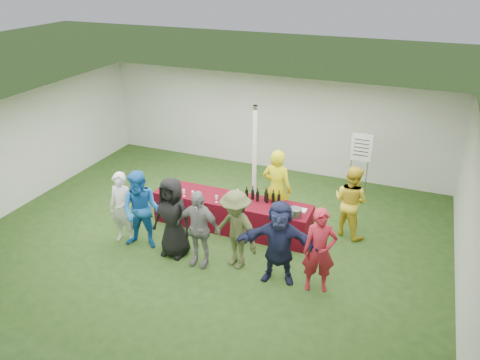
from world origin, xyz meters
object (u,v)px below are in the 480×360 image
at_px(customer_2, 173,217).
at_px(staff_back, 351,201).
at_px(customer_0, 122,208).
at_px(serving_table, 232,213).
at_px(customer_1, 141,210).
at_px(dump_bucket, 295,212).
at_px(staff_pourer, 277,189).
at_px(customer_5, 279,242).
at_px(wine_list_sign, 361,153).
at_px(customer_4, 236,230).
at_px(customer_6, 319,251).
at_px(customer_3, 198,228).

bearing_deg(customer_2, staff_back, 37.20).
bearing_deg(customer_0, staff_back, 22.63).
xyz_separation_m(serving_table, customer_1, (-1.45, -1.38, 0.49)).
xyz_separation_m(dump_bucket, staff_back, (0.97, 0.94, -0.02)).
xyz_separation_m(staff_pourer, customer_2, (-1.61, -1.84, -0.08)).
relative_size(serving_table, customer_5, 2.14).
relative_size(wine_list_sign, customer_4, 1.08).
bearing_deg(customer_6, customer_5, 162.78).
bearing_deg(staff_pourer, customer_4, 87.00).
height_order(customer_0, customer_6, customer_6).
height_order(wine_list_sign, customer_1, wine_list_sign).
height_order(customer_3, customer_5, customer_5).
bearing_deg(customer_3, serving_table, 87.76).
bearing_deg(customer_5, customer_0, 169.19).
bearing_deg(customer_4, staff_back, 67.71).
height_order(wine_list_sign, customer_0, wine_list_sign).
height_order(customer_2, customer_3, customer_2).
height_order(staff_back, customer_0, staff_back).
bearing_deg(customer_1, customer_5, -9.42).
distance_m(customer_4, customer_6, 1.68).
distance_m(serving_table, customer_1, 2.06).
distance_m(customer_0, customer_5, 3.50).
xyz_separation_m(customer_1, customer_4, (2.08, 0.08, -0.04)).
height_order(dump_bucket, customer_2, customer_2).
bearing_deg(customer_6, wine_list_sign, 70.93).
bearing_deg(serving_table, customer_1, -136.34).
distance_m(serving_table, customer_3, 1.56).
distance_m(customer_0, customer_3, 1.88).
bearing_deg(customer_5, serving_table, 127.94).
bearing_deg(dump_bucket, customer_2, -152.30).
relative_size(dump_bucket, staff_back, 0.16).
xyz_separation_m(staff_back, customer_3, (-2.57, -2.22, -0.01)).
relative_size(customer_0, customer_4, 0.97).
height_order(dump_bucket, customer_6, customer_6).
distance_m(wine_list_sign, staff_pourer, 2.50).
bearing_deg(customer_4, staff_pourer, 101.66).
bearing_deg(customer_6, customer_3, 164.53).
xyz_separation_m(serving_table, customer_6, (2.31, -1.40, 0.46)).
bearing_deg(wine_list_sign, customer_1, -135.39).
height_order(customer_3, customer_6, customer_6).
height_order(wine_list_sign, customer_6, wine_list_sign).
xyz_separation_m(wine_list_sign, staff_back, (0.10, -1.69, -0.49)).
distance_m(staff_pourer, customer_4, 1.77).
xyz_separation_m(dump_bucket, customer_6, (0.79, -1.18, -0.01)).
height_order(staff_pourer, customer_4, staff_pourer).
relative_size(wine_list_sign, customer_1, 1.04).
distance_m(customer_0, customer_4, 2.58).
height_order(serving_table, customer_5, customer_5).
relative_size(customer_1, customer_3, 1.07).
distance_m(customer_1, customer_5, 3.00).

